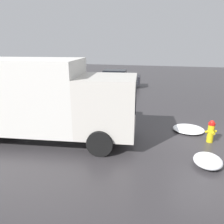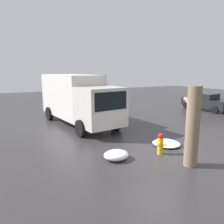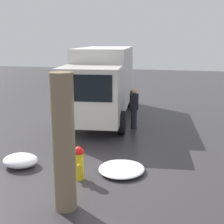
{
  "view_description": "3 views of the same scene",
  "coord_description": "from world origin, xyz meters",
  "px_view_note": "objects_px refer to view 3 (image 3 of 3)",
  "views": [
    {
      "loc": [
        1.75,
        8.48,
        3.68
      ],
      "look_at": [
        3.78,
        0.59,
        1.11
      ],
      "focal_mm": 35.0,
      "sensor_mm": 36.0,
      "label": 1
    },
    {
      "loc": [
        -6.67,
        5.78,
        3.43
      ],
      "look_at": [
        3.66,
        0.33,
        1.18
      ],
      "focal_mm": 35.0,
      "sensor_mm": 36.0,
      "label": 2
    },
    {
      "loc": [
        -6.99,
        -2.71,
        3.53
      ],
      "look_at": [
        3.77,
        0.11,
        0.92
      ],
      "focal_mm": 50.0,
      "sensor_mm": 36.0,
      "label": 3
    }
  ],
  "objects_px": {
    "pedestrian": "(134,107)",
    "fire_hydrant": "(79,163)",
    "tree_trunk": "(64,143)",
    "delivery_truck": "(103,80)"
  },
  "relations": [
    {
      "from": "delivery_truck",
      "to": "fire_hydrant",
      "type": "bearing_deg",
      "value": 93.92
    },
    {
      "from": "delivery_truck",
      "to": "pedestrian",
      "type": "bearing_deg",
      "value": 130.88
    },
    {
      "from": "fire_hydrant",
      "to": "pedestrian",
      "type": "bearing_deg",
      "value": -117.29
    },
    {
      "from": "tree_trunk",
      "to": "pedestrian",
      "type": "distance_m",
      "value": 6.41
    },
    {
      "from": "pedestrian",
      "to": "tree_trunk",
      "type": "bearing_deg",
      "value": 112.79
    },
    {
      "from": "fire_hydrant",
      "to": "pedestrian",
      "type": "height_order",
      "value": "pedestrian"
    },
    {
      "from": "pedestrian",
      "to": "fire_hydrant",
      "type": "bearing_deg",
      "value": 109.58
    },
    {
      "from": "tree_trunk",
      "to": "delivery_truck",
      "type": "height_order",
      "value": "delivery_truck"
    },
    {
      "from": "pedestrian",
      "to": "delivery_truck",
      "type": "bearing_deg",
      "value": -16.86
    },
    {
      "from": "fire_hydrant",
      "to": "tree_trunk",
      "type": "height_order",
      "value": "tree_trunk"
    }
  ]
}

